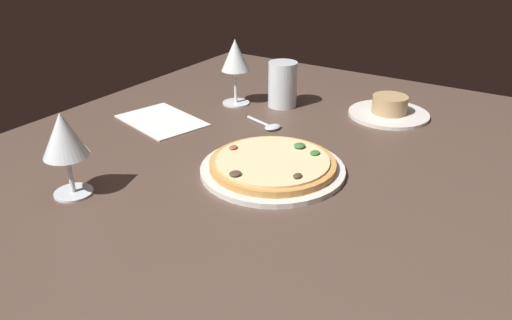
{
  "coord_description": "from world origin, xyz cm",
  "views": [
    {
      "loc": [
        65.67,
        45.57,
        46.53
      ],
      "look_at": [
        -2.67,
        1.9,
        7.0
      ],
      "focal_mm": 35.35,
      "sensor_mm": 36.0,
      "label": 1
    }
  ],
  "objects_px": {
    "water_glass": "(282,87)",
    "spoon": "(269,126)",
    "paper_menu": "(162,120)",
    "pizza_main": "(273,166)",
    "wine_glass_far": "(64,138)",
    "wine_glass_near": "(235,58)",
    "ramekin_on_saucer": "(389,109)"
  },
  "relations": [
    {
      "from": "pizza_main",
      "to": "water_glass",
      "type": "relative_size",
      "value": 2.43
    },
    {
      "from": "wine_glass_far",
      "to": "wine_glass_near",
      "type": "relative_size",
      "value": 0.91
    },
    {
      "from": "paper_menu",
      "to": "spoon",
      "type": "bearing_deg",
      "value": 128.96
    },
    {
      "from": "wine_glass_far",
      "to": "paper_menu",
      "type": "xyz_separation_m",
      "value": [
        -0.33,
        -0.1,
        -0.1
      ]
    },
    {
      "from": "ramekin_on_saucer",
      "to": "wine_glass_near",
      "type": "height_order",
      "value": "wine_glass_near"
    },
    {
      "from": "wine_glass_near",
      "to": "spoon",
      "type": "xyz_separation_m",
      "value": [
        0.09,
        0.15,
        -0.11
      ]
    },
    {
      "from": "water_glass",
      "to": "spoon",
      "type": "bearing_deg",
      "value": 18.81
    },
    {
      "from": "pizza_main",
      "to": "spoon",
      "type": "xyz_separation_m",
      "value": [
        -0.18,
        -0.12,
        -0.01
      ]
    },
    {
      "from": "pizza_main",
      "to": "wine_glass_near",
      "type": "bearing_deg",
      "value": -135.2
    },
    {
      "from": "water_glass",
      "to": "spoon",
      "type": "relative_size",
      "value": 1.07
    },
    {
      "from": "pizza_main",
      "to": "wine_glass_far",
      "type": "bearing_deg",
      "value": -44.04
    },
    {
      "from": "wine_glass_far",
      "to": "spoon",
      "type": "distance_m",
      "value": 0.46
    },
    {
      "from": "wine_glass_near",
      "to": "wine_glass_far",
      "type": "bearing_deg",
      "value": 2.82
    },
    {
      "from": "paper_menu",
      "to": "spoon",
      "type": "distance_m",
      "value": 0.25
    },
    {
      "from": "wine_glass_far",
      "to": "paper_menu",
      "type": "distance_m",
      "value": 0.36
    },
    {
      "from": "paper_menu",
      "to": "spoon",
      "type": "xyz_separation_m",
      "value": [
        -0.1,
        0.23,
        0.0
      ]
    },
    {
      "from": "water_glass",
      "to": "spoon",
      "type": "xyz_separation_m",
      "value": [
        0.14,
        0.05,
        -0.04
      ]
    },
    {
      "from": "ramekin_on_saucer",
      "to": "wine_glass_far",
      "type": "xyz_separation_m",
      "value": [
        0.65,
        -0.32,
        0.09
      ]
    },
    {
      "from": "pizza_main",
      "to": "paper_menu",
      "type": "bearing_deg",
      "value": -103.15
    },
    {
      "from": "spoon",
      "to": "paper_menu",
      "type": "bearing_deg",
      "value": -66.64
    },
    {
      "from": "paper_menu",
      "to": "spoon",
      "type": "relative_size",
      "value": 1.91
    },
    {
      "from": "pizza_main",
      "to": "wine_glass_far",
      "type": "xyz_separation_m",
      "value": [
        0.25,
        -0.24,
        0.09
      ]
    },
    {
      "from": "wine_glass_far",
      "to": "paper_menu",
      "type": "height_order",
      "value": "wine_glass_far"
    },
    {
      "from": "spoon",
      "to": "pizza_main",
      "type": "bearing_deg",
      "value": 32.89
    },
    {
      "from": "wine_glass_near",
      "to": "water_glass",
      "type": "bearing_deg",
      "value": 115.07
    },
    {
      "from": "ramekin_on_saucer",
      "to": "paper_menu",
      "type": "relative_size",
      "value": 0.96
    },
    {
      "from": "wine_glass_far",
      "to": "water_glass",
      "type": "relative_size",
      "value": 1.34
    },
    {
      "from": "ramekin_on_saucer",
      "to": "wine_glass_far",
      "type": "distance_m",
      "value": 0.73
    },
    {
      "from": "wine_glass_near",
      "to": "water_glass",
      "type": "distance_m",
      "value": 0.13
    },
    {
      "from": "ramekin_on_saucer",
      "to": "water_glass",
      "type": "height_order",
      "value": "water_glass"
    },
    {
      "from": "water_glass",
      "to": "wine_glass_far",
      "type": "bearing_deg",
      "value": -7.9
    },
    {
      "from": "pizza_main",
      "to": "ramekin_on_saucer",
      "type": "relative_size",
      "value": 1.42
    }
  ]
}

